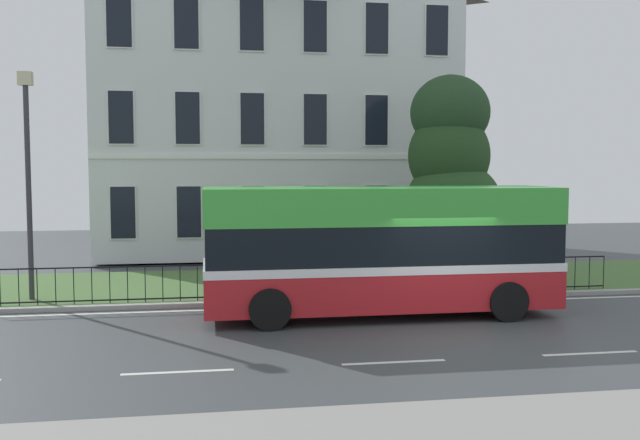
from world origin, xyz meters
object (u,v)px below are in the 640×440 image
object	(u,v)px
georgian_townhouse	(271,91)
evergreen_tree	(453,195)
street_lamp_post	(28,169)
litter_bin	(429,270)
single_decker_bus	(381,248)

from	to	relation	value
georgian_townhouse	evergreen_tree	world-z (taller)	georgian_townhouse
georgian_townhouse	street_lamp_post	distance (m)	14.54
evergreen_tree	litter_bin	bearing A→B (deg)	-122.52
georgian_townhouse	litter_bin	world-z (taller)	georgian_townhouse
evergreen_tree	litter_bin	size ratio (longest dim) A/B	6.77
litter_bin	evergreen_tree	bearing A→B (deg)	57.48
single_decker_bus	litter_bin	size ratio (longest dim) A/B	8.40
evergreen_tree	single_decker_bus	world-z (taller)	evergreen_tree
single_decker_bus	litter_bin	xyz separation A→B (m)	(2.23, 3.05, -1.03)
georgian_townhouse	single_decker_bus	size ratio (longest dim) A/B	1.67
single_decker_bus	litter_bin	world-z (taller)	single_decker_bus
single_decker_bus	street_lamp_post	size ratio (longest dim) A/B	1.43
single_decker_bus	street_lamp_post	bearing A→B (deg)	161.44
evergreen_tree	single_decker_bus	xyz separation A→B (m)	(-3.89, -5.65, -1.06)
evergreen_tree	litter_bin	distance (m)	3.73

